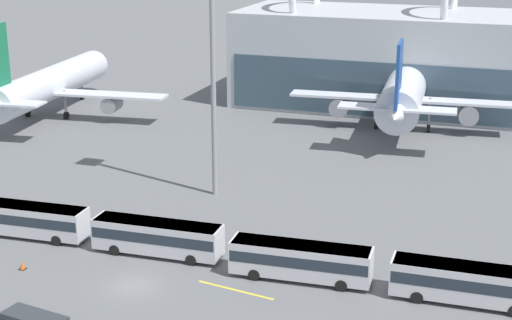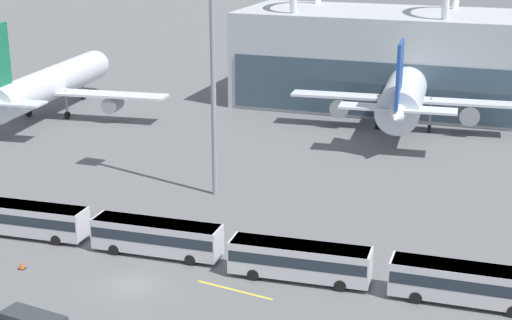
{
  "view_description": "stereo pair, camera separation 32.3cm",
  "coord_description": "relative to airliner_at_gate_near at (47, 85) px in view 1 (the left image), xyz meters",
  "views": [
    {
      "loc": [
        28.72,
        -51.93,
        29.2
      ],
      "look_at": [
        2.37,
        23.92,
        4.0
      ],
      "focal_mm": 55.0,
      "sensor_mm": 36.0,
      "label": 1
    },
    {
      "loc": [
        29.03,
        -51.83,
        29.2
      ],
      "look_at": [
        2.37,
        23.92,
        4.0
      ],
      "focal_mm": 55.0,
      "sensor_mm": 36.0,
      "label": 2
    }
  ],
  "objects": [
    {
      "name": "floodlight_mast",
      "position": [
        36.59,
        -23.66,
        15.27
      ],
      "size": [
        2.58,
        2.58,
        31.22
      ],
      "color": "gray",
      "rests_on": "ground_plane"
    },
    {
      "name": "traffic_cone_0",
      "position": [
        28.04,
        -46.77,
        -4.55
      ],
      "size": [
        0.6,
        0.6,
        0.75
      ],
      "color": "black",
      "rests_on": "ground_plane"
    },
    {
      "name": "airliner_at_gate_near",
      "position": [
        0.0,
        0.0,
        0.0
      ],
      "size": [
        37.74,
        37.23,
        15.55
      ],
      "rotation": [
        0.0,
        0.0,
        1.68
      ],
      "color": "silver",
      "rests_on": "ground_plane"
    },
    {
      "name": "shuttle_bus_2",
      "position": [
        51.21,
        -40.78,
        -3.07
      ],
      "size": [
        11.97,
        3.38,
        3.13
      ],
      "rotation": [
        0.0,
        0.0,
        0.06
      ],
      "color": "silver",
      "rests_on": "ground_plane"
    },
    {
      "name": "shuttle_bus_1",
      "position": [
        37.76,
        -40.19,
        -3.07
      ],
      "size": [
        11.93,
        3.13,
        3.13
      ],
      "rotation": [
        0.0,
        0.0,
        0.04
      ],
      "color": "silver",
      "rests_on": "ground_plane"
    },
    {
      "name": "ground_plane",
      "position": [
        38.55,
        -46.41,
        -4.92
      ],
      "size": [
        440.0,
        440.0,
        0.0
      ],
      "primitive_type": "plane",
      "color": "slate"
    },
    {
      "name": "lane_stripe_4",
      "position": [
        46.79,
        -44.44,
        -4.91
      ],
      "size": [
        6.97,
        1.34,
        0.01
      ],
      "primitive_type": "cube",
      "rotation": [
        0.0,
        0.0,
        -0.16
      ],
      "color": "yellow",
      "rests_on": "ground_plane"
    },
    {
      "name": "shuttle_bus_0",
      "position": [
        24.3,
        -40.4,
        -3.07
      ],
      "size": [
        11.96,
        3.32,
        3.13
      ],
      "rotation": [
        0.0,
        0.0,
        0.06
      ],
      "color": "silver",
      "rests_on": "ground_plane"
    },
    {
      "name": "shuttle_bus_3",
      "position": [
        64.67,
        -40.53,
        -3.07
      ],
      "size": [
        11.9,
        2.97,
        3.13
      ],
      "rotation": [
        0.0,
        0.0,
        0.02
      ],
      "color": "silver",
      "rests_on": "ground_plane"
    },
    {
      "name": "airliner_at_gate_far",
      "position": [
        51.57,
        10.77,
        0.56
      ],
      "size": [
        32.1,
        35.73,
        14.44
      ],
      "rotation": [
        0.0,
        0.0,
        1.65
      ],
      "color": "silver",
      "rests_on": "ground_plane"
    }
  ]
}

